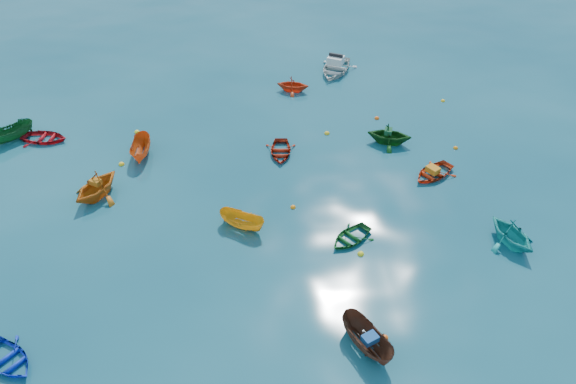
{
  "coord_description": "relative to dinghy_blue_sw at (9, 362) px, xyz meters",
  "views": [
    {
      "loc": [
        -2.17,
        -20.32,
        20.69
      ],
      "look_at": [
        0.0,
        5.0,
        0.4
      ],
      "focal_mm": 35.0,
      "sensor_mm": 36.0,
      "label": 1
    }
  ],
  "objects": [
    {
      "name": "dinghy_red_ne",
      "position": [
        21.9,
        11.52,
        0.0
      ],
      "size": [
        3.63,
        3.4,
        0.61
      ],
      "primitive_type": "imported",
      "rotation": [
        0.0,
        0.0,
        -0.97
      ],
      "color": "red",
      "rests_on": "ground"
    },
    {
      "name": "dinghy_cyan_se",
      "position": [
        24.23,
        5.31,
        0.0
      ],
      "size": [
        3.44,
        3.69,
        1.57
      ],
      "primitive_type": "imported",
      "rotation": [
        0.0,
        0.0,
        0.35
      ],
      "color": "teal",
      "rests_on": "ground"
    },
    {
      "name": "dinghy_red_nw",
      "position": [
        -2.82,
        17.57,
        0.0
      ],
      "size": [
        3.41,
        2.74,
        0.63
      ],
      "primitive_type": "imported",
      "rotation": [
        0.0,
        0.0,
        1.36
      ],
      "color": "#AA0E15",
      "rests_on": "ground"
    },
    {
      "name": "sampan_yellow_mid",
      "position": [
        10.16,
        7.79,
        0.0
      ],
      "size": [
        2.89,
        2.31,
        1.06
      ],
      "primitive_type": "imported",
      "rotation": [
        0.0,
        0.0,
        1.02
      ],
      "color": "orange",
      "rests_on": "ground"
    },
    {
      "name": "tarp_blue_a",
      "position": [
        15.46,
        -0.67,
        0.78
      ],
      "size": [
        0.81,
        0.74,
        0.32
      ],
      "primitive_type": "cube",
      "rotation": [
        0.0,
        0.0,
        0.45
      ],
      "color": "#194C92",
      "rests_on": "sampan_brown_mid"
    },
    {
      "name": "dinghy_blue_sw",
      "position": [
        0.0,
        0.0,
        0.0
      ],
      "size": [
        3.5,
        3.45,
        0.59
      ],
      "primitive_type": "imported",
      "rotation": [
        0.0,
        0.0,
        0.83
      ],
      "color": "#0E2EBB",
      "rests_on": "ground"
    },
    {
      "name": "dinghy_orange_w",
      "position": [
        1.79,
        11.23,
        0.0
      ],
      "size": [
        4.1,
        4.25,
        1.71
      ],
      "primitive_type": "imported",
      "rotation": [
        0.0,
        0.0,
        -0.55
      ],
      "color": "#CE6513",
      "rests_on": "ground"
    },
    {
      "name": "sampan_orange_n",
      "position": [
        3.87,
        15.22,
        0.0
      ],
      "size": [
        1.24,
        3.1,
        1.19
      ],
      "primitive_type": "imported",
      "rotation": [
        0.0,
        0.0,
        -0.03
      ],
      "color": "#DA5214",
      "rests_on": "ground"
    },
    {
      "name": "buoy_ye_a",
      "position": [
        16.22,
        5.15,
        0.0
      ],
      "size": [
        0.35,
        0.35,
        0.35
      ],
      "primitive_type": "sphere",
      "color": "yellow",
      "rests_on": "ground"
    },
    {
      "name": "buoy_ye_b",
      "position": [
        2.68,
        14.3,
        0.0
      ],
      "size": [
        0.36,
        0.36,
        0.36
      ],
      "primitive_type": "sphere",
      "color": "yellow",
      "rests_on": "ground"
    },
    {
      "name": "motorboat_white",
      "position": [
        18.04,
        25.88,
        0.0
      ],
      "size": [
        4.51,
        5.04,
        1.46
      ],
      "primitive_type": "imported",
      "rotation": [
        0.0,
        0.0,
        -0.46
      ],
      "color": "silver",
      "rests_on": "ground"
    },
    {
      "name": "buoy_ye_d",
      "position": [
        3.18,
        18.03,
        0.0
      ],
      "size": [
        0.36,
        0.36,
        0.36
      ],
      "primitive_type": "sphere",
      "color": "yellow",
      "rests_on": "ground"
    },
    {
      "name": "buoy_or_d",
      "position": [
        24.24,
        14.27,
        0.0
      ],
      "size": [
        0.31,
        0.31,
        0.31
      ],
      "primitive_type": "sphere",
      "color": "orange",
      "rests_on": "ground"
    },
    {
      "name": "buoy_ye_e",
      "position": [
        25.29,
        20.44,
        0.0
      ],
      "size": [
        0.31,
        0.31,
        0.31
      ],
      "primitive_type": "sphere",
      "color": "yellow",
      "rests_on": "ground"
    },
    {
      "name": "sampan_brown_mid",
      "position": [
        15.4,
        -0.54,
        0.0
      ],
      "size": [
        2.49,
        3.4,
        1.24
      ],
      "primitive_type": "imported",
      "rotation": [
        0.0,
        0.0,
        0.45
      ],
      "color": "#502B1D",
      "rests_on": "ground"
    },
    {
      "name": "tarp_orange_a",
      "position": [
        1.82,
        11.27,
        1.01
      ],
      "size": [
        0.76,
        0.72,
        0.3
      ],
      "primitive_type": "cube",
      "rotation": [
        0.0,
        0.0,
        -0.55
      ],
      "color": "#B56012",
      "rests_on": "dinghy_orange_w"
    },
    {
      "name": "buoy_or_c",
      "position": [
        13.07,
        9.2,
        0.0
      ],
      "size": [
        0.32,
        0.32,
        0.32
      ],
      "primitive_type": "sphere",
      "color": "orange",
      "rests_on": "ground"
    },
    {
      "name": "dinghy_green_n",
      "position": [
        19.99,
        15.28,
        0.0
      ],
      "size": [
        3.49,
        3.24,
        1.51
      ],
      "primitive_type": "imported",
      "rotation": [
        0.0,
        0.0,
        1.25
      ],
      "color": "#104612",
      "rests_on": "ground"
    },
    {
      "name": "tarp_orange_b",
      "position": [
        21.82,
        11.47,
        0.49
      ],
      "size": [
        0.89,
        0.94,
        0.37
      ],
      "primitive_type": "cube",
      "rotation": [
        0.0,
        0.0,
        -0.97
      ],
      "color": "orange",
      "rests_on": "dinghy_red_ne"
    },
    {
      "name": "buoy_or_e",
      "position": [
        19.88,
        18.41,
        0.0
      ],
      "size": [
        0.34,
        0.34,
        0.34
      ],
      "primitive_type": "sphere",
      "color": "#FF580D",
      "rests_on": "ground"
    },
    {
      "name": "tarp_green_b",
      "position": [
        19.9,
        15.31,
        0.91
      ],
      "size": [
        0.65,
        0.75,
        0.3
      ],
      "primitive_type": "cube",
      "rotation": [
        0.0,
        0.0,
        1.25
      ],
      "color": "#124825",
      "rests_on": "dinghy_green_n"
    },
    {
      "name": "buoy_ye_c",
      "position": [
        16.08,
        16.75,
        0.0
      ],
      "size": [
        0.37,
        0.37,
        0.37
      ],
      "primitive_type": "sphere",
      "color": "yellow",
      "rests_on": "ground"
    },
    {
      "name": "buoy_or_b",
      "position": [
        16.32,
        -0.13,
        0.0
      ],
      "size": [
        0.31,
        0.31,
        0.31
      ],
      "primitive_type": "sphere",
      "color": "#F5550D",
      "rests_on": "ground"
    },
    {
      "name": "ground",
      "position": [
        12.86,
        5.15,
        0.0
      ],
      "size": [
        160.0,
        160.0,
        0.0
      ],
      "primitive_type": "plane",
      "color": "#0A3C4F",
      "rests_on": "ground"
    },
    {
      "name": "dinghy_red_far",
      "position": [
        12.75,
        14.67,
        0.0
      ],
      "size": [
        2.25,
        2.97,
        0.58
      ],
      "primitive_type": "imported",
      "rotation": [
        0.0,
        0.0,
        -0.09
      ],
      "color": "#A3210D",
      "rests_on": "ground"
    },
    {
      "name": "dinghy_orange_far",
      "position": [
        14.32,
        22.97,
        0.0
      ],
      "size": [
        2.88,
        2.65,
        1.27
      ],
      "primitive_type": "imported",
      "rotation": [
        0.0,
        0.0,
        1.3
      ],
      "color": "red",
      "rests_on": "ground"
    },
    {
      "name": "sampan_green_far",
      "position": [
        -4.95,
        17.75,
        0.0
      ],
      "size": [
        3.21,
        2.94,
        1.23
      ],
      "primitive_type": "imported",
      "rotation": [
        0.0,
        0.0,
        -0.88
      ],
      "color": "#135223",
      "rests_on": "ground"
    },
    {
      "name": "dinghy_green_e",
      "position": [
        15.87,
        6.3,
        0.0
      ],
      "size": [
        3.21,
        3.07,
        0.54
      ],
      "primitive_type": "imported",
      "rotation": [
        0.0,
        0.0,
        -0.91
      ],
      "color": "#14571E",
      "rests_on": "ground"
    }
  ]
}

